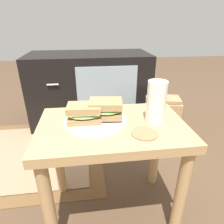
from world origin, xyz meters
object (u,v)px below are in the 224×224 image
Objects in this scene: tv_cabinet at (90,89)px; plate at (96,121)px; sandwich_front at (84,113)px; sandwich_back at (106,109)px; coaster at (145,133)px; paper_bag at (161,120)px; beer_glass at (156,103)px.

plate is at bearing -89.99° from tv_cabinet.
sandwich_back reaches higher than sandwich_front.
tv_cabinet is at bearing 92.56° from sandwich_back.
plate is 0.20m from coaster.
plate reaches higher than coaster.
sandwich_back is at bearing 135.95° from coaster.
tv_cabinet is 6.75× the size of sandwich_back.
sandwich_front reaches higher than paper_bag.
plate reaches higher than paper_bag.
sandwich_front is (-0.04, -0.93, 0.21)m from tv_cabinet.
beer_glass is 1.69× the size of coaster.
tv_cabinet reaches higher than sandwich_front.
plate is at bearing 145.74° from coaster.
beer_glass reaches higher than sandwich_front.
coaster is at bearing -26.97° from sandwich_front.
plate is 2.51× the size of coaster.
sandwich_back is at bearing 10.51° from plate.
tv_cabinet is 1.01m from beer_glass.
sandwich_back is 0.88× the size of beer_glass.
sandwich_back is (0.04, -0.91, 0.22)m from tv_cabinet.
sandwich_front is at bearing -92.50° from tv_cabinet.
tv_cabinet is 0.94m from plate.
plate is 1.76× the size of sandwich_front.
sandwich_front is (-0.04, -0.01, 0.04)m from plate.
paper_bag is at bearing 48.50° from sandwich_back.
tv_cabinet is at bearing 139.59° from paper_bag.
paper_bag is (0.53, 0.52, -0.33)m from sandwich_front.
tv_cabinet is 7.03× the size of sandwich_front.
beer_glass reaches higher than paper_bag.
plate is 0.24m from beer_glass.
coaster is (-0.06, -0.09, -0.07)m from beer_glass.
paper_bag is (0.48, -0.41, -0.12)m from tv_cabinet.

